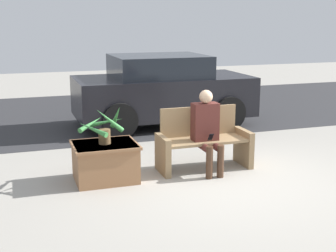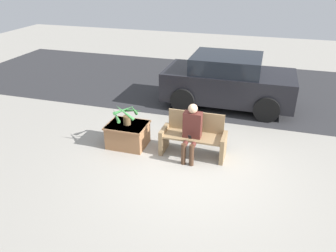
{
  "view_description": "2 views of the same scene",
  "coord_description": "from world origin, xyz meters",
  "px_view_note": "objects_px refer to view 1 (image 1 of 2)",
  "views": [
    {
      "loc": [
        -2.91,
        -5.95,
        2.35
      ],
      "look_at": [
        -0.67,
        0.74,
        0.7
      ],
      "focal_mm": 50.0,
      "sensor_mm": 36.0,
      "label": 1
    },
    {
      "loc": [
        1.2,
        -5.77,
        3.93
      ],
      "look_at": [
        -0.72,
        0.57,
        0.64
      ],
      "focal_mm": 35.0,
      "sensor_mm": 36.0,
      "label": 2
    }
  ],
  "objects_px": {
    "bench": "(203,142)",
    "potted_plant": "(103,126)",
    "parked_car": "(162,90)",
    "person_seated": "(207,127)",
    "planter_box": "(105,161)"
  },
  "relations": [
    {
      "from": "bench",
      "to": "potted_plant",
      "type": "distance_m",
      "value": 1.64
    },
    {
      "from": "planter_box",
      "to": "parked_car",
      "type": "distance_m",
      "value": 3.77
    },
    {
      "from": "person_seated",
      "to": "planter_box",
      "type": "bearing_deg",
      "value": 176.55
    },
    {
      "from": "potted_plant",
      "to": "parked_car",
      "type": "distance_m",
      "value": 3.74
    },
    {
      "from": "person_seated",
      "to": "potted_plant",
      "type": "relative_size",
      "value": 1.67
    },
    {
      "from": "planter_box",
      "to": "parked_car",
      "type": "bearing_deg",
      "value": 59.35
    },
    {
      "from": "person_seated",
      "to": "parked_car",
      "type": "relative_size",
      "value": 0.33
    },
    {
      "from": "person_seated",
      "to": "parked_car",
      "type": "height_order",
      "value": "parked_car"
    },
    {
      "from": "bench",
      "to": "person_seated",
      "type": "distance_m",
      "value": 0.33
    },
    {
      "from": "bench",
      "to": "potted_plant",
      "type": "xyz_separation_m",
      "value": [
        -1.59,
        -0.07,
        0.38
      ]
    },
    {
      "from": "planter_box",
      "to": "bench",
      "type": "bearing_deg",
      "value": 3.14
    },
    {
      "from": "bench",
      "to": "potted_plant",
      "type": "bearing_deg",
      "value": -177.39
    },
    {
      "from": "potted_plant",
      "to": "bench",
      "type": "bearing_deg",
      "value": 2.61
    },
    {
      "from": "bench",
      "to": "parked_car",
      "type": "relative_size",
      "value": 0.38
    },
    {
      "from": "bench",
      "to": "person_seated",
      "type": "bearing_deg",
      "value": -95.12
    }
  ]
}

